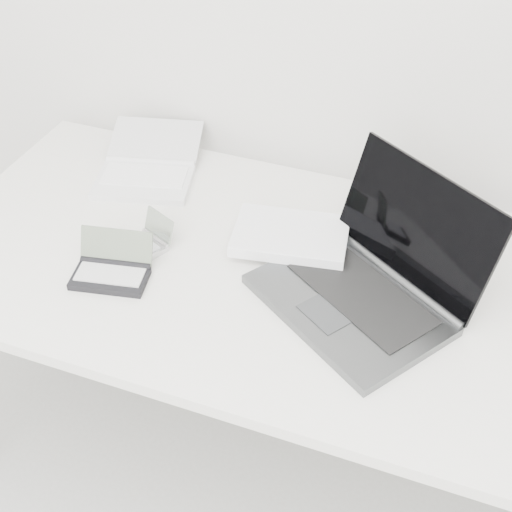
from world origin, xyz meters
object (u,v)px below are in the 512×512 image
(netbook_open_white, at_px, (147,169))
(palmtop_charcoal, at_px, (112,270))
(laptop_large, at_px, (347,269))
(desk, at_px, (275,284))

(netbook_open_white, height_order, palmtop_charcoal, palmtop_charcoal)
(laptop_large, distance_m, netbook_open_white, 0.64)
(desk, bearing_deg, netbook_open_white, 151.81)
(netbook_open_white, bearing_deg, laptop_large, -34.85)
(desk, relative_size, netbook_open_white, 4.42)
(palmtop_charcoal, bearing_deg, laptop_large, 6.91)
(desk, height_order, palmtop_charcoal, palmtop_charcoal)
(palmtop_charcoal, bearing_deg, netbook_open_white, 95.06)
(laptop_large, bearing_deg, netbook_open_white, -167.18)
(desk, xyz_separation_m, palmtop_charcoal, (-0.33, -0.15, 0.06))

